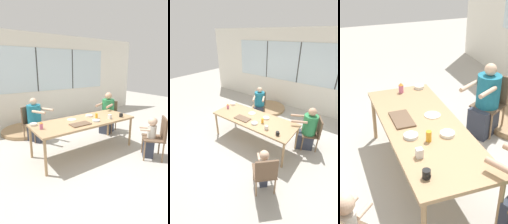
# 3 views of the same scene
# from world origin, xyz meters

# --- Properties ---
(ground_plane) EXTENTS (16.00, 16.00, 0.00)m
(ground_plane) POSITION_xyz_m (0.00, 0.00, 0.00)
(ground_plane) COLOR #B2ADA3
(wall_back_with_windows) EXTENTS (8.40, 0.08, 2.80)m
(wall_back_with_windows) POSITION_xyz_m (0.00, 2.65, 1.43)
(wall_back_with_windows) COLOR white
(wall_back_with_windows) RESTS_ON ground_plane
(dining_table) EXTENTS (2.18, 0.85, 0.71)m
(dining_table) POSITION_xyz_m (0.00, 0.00, 0.66)
(dining_table) COLOR tan
(dining_table) RESTS_ON ground_plane
(chair_for_woman_green_shirt) EXTENTS (0.54, 0.54, 0.85)m
(chair_for_woman_green_shirt) POSITION_xyz_m (1.35, 0.66, 0.51)
(chair_for_woman_green_shirt) COLOR brown
(chair_for_woman_green_shirt) RESTS_ON ground_plane
(chair_for_man_blue_shirt) EXTENTS (0.54, 0.54, 0.85)m
(chair_for_man_blue_shirt) POSITION_xyz_m (-0.72, 1.31, 0.51)
(chair_for_man_blue_shirt) COLOR brown
(chair_for_man_blue_shirt) RESTS_ON ground_plane
(chair_for_toddler) EXTENTS (0.57, 0.57, 0.85)m
(chair_for_toddler) POSITION_xyz_m (1.04, -1.08, 0.51)
(chair_for_toddler) COLOR brown
(chair_for_toddler) RESTS_ON ground_plane
(person_woman_green_shirt) EXTENTS (0.67, 0.55, 1.12)m
(person_woman_green_shirt) POSITION_xyz_m (1.20, 0.59, 0.50)
(person_woman_green_shirt) COLOR #333847
(person_woman_green_shirt) RESTS_ON ground_plane
(person_man_blue_shirt) EXTENTS (0.58, 0.68, 1.07)m
(person_man_blue_shirt) POSITION_xyz_m (-0.64, 1.17, 0.48)
(person_man_blue_shirt) COLOR #333847
(person_man_blue_shirt) RESTS_ON ground_plane
(person_toddler) EXTENTS (0.32, 0.33, 0.86)m
(person_toddler) POSITION_xyz_m (0.94, -0.97, 0.43)
(person_toddler) COLOR #333847
(person_toddler) RESTS_ON ground_plane
(food_tray_dark) EXTENTS (0.40, 0.22, 0.02)m
(food_tray_dark) POSITION_xyz_m (-0.22, -0.19, 0.72)
(food_tray_dark) COLOR brown
(food_tray_dark) RESTS_ON dining_table
(coffee_mug) EXTENTS (0.08, 0.08, 0.08)m
(coffee_mug) POSITION_xyz_m (0.82, -0.27, 0.75)
(coffee_mug) COLOR black
(coffee_mug) RESTS_ON dining_table
(sippy_cup) EXTENTS (0.07, 0.07, 0.14)m
(sippy_cup) POSITION_xyz_m (-0.94, 0.01, 0.78)
(sippy_cup) COLOR #CC668C
(sippy_cup) RESTS_ON dining_table
(juice_glass) EXTENTS (0.06, 0.06, 0.12)m
(juice_glass) POSITION_xyz_m (0.29, -0.05, 0.77)
(juice_glass) COLOR gold
(juice_glass) RESTS_ON dining_table
(milk_carton_small) EXTENTS (0.06, 0.06, 0.10)m
(milk_carton_small) POSITION_xyz_m (0.52, -0.23, 0.76)
(milk_carton_small) COLOR silver
(milk_carton_small) RESTS_ON dining_table
(bowl_white_shallow) EXTENTS (0.16, 0.16, 0.04)m
(bowl_white_shallow) POSITION_xyz_m (0.26, 0.17, 0.73)
(bowl_white_shallow) COLOR white
(bowl_white_shallow) RESTS_ON dining_table
(bowl_cereal) EXTENTS (0.15, 0.15, 0.03)m
(bowl_cereal) POSITION_xyz_m (0.16, -0.20, 0.73)
(bowl_cereal) COLOR silver
(bowl_cereal) RESTS_ON dining_table
(bowl_fruit) EXTENTS (0.14, 0.14, 0.04)m
(bowl_fruit) POSITION_xyz_m (-0.99, 0.28, 0.73)
(bowl_fruit) COLOR silver
(bowl_fruit) RESTS_ON dining_table
(plate_tortillas) EXTENTS (0.19, 0.19, 0.01)m
(plate_tortillas) POSITION_xyz_m (-0.20, 0.18, 0.72)
(plate_tortillas) COLOR beige
(plate_tortillas) RESTS_ON dining_table
(folded_table_stack) EXTENTS (1.27, 1.27, 0.09)m
(folded_table_stack) POSITION_xyz_m (-0.72, 1.89, 0.04)
(folded_table_stack) COLOR tan
(folded_table_stack) RESTS_ON ground_plane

